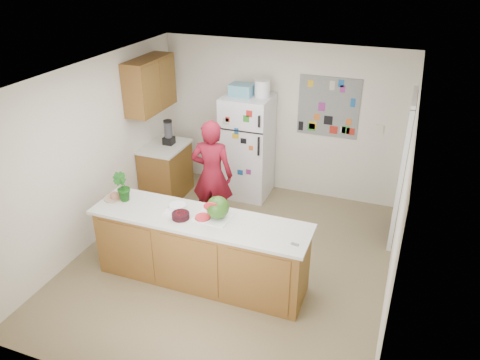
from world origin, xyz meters
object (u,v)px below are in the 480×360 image
at_px(person, 212,175).
at_px(cherry_bowl, 181,216).
at_px(watermelon, 218,207).
at_px(refrigerator, 247,147).

xyz_separation_m(person, cherry_bowl, (0.19, -1.34, 0.12)).
bearing_deg(cherry_bowl, person, 97.92).
bearing_deg(watermelon, person, 116.64).
relative_size(person, watermelon, 6.13).
xyz_separation_m(person, watermelon, (0.60, -1.19, 0.23)).
distance_m(person, cherry_bowl, 1.36).
xyz_separation_m(refrigerator, watermelon, (0.47, -2.32, 0.22)).
xyz_separation_m(watermelon, cherry_bowl, (-0.41, -0.15, -0.11)).
distance_m(refrigerator, cherry_bowl, 2.47).
bearing_deg(refrigerator, watermelon, -78.65).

